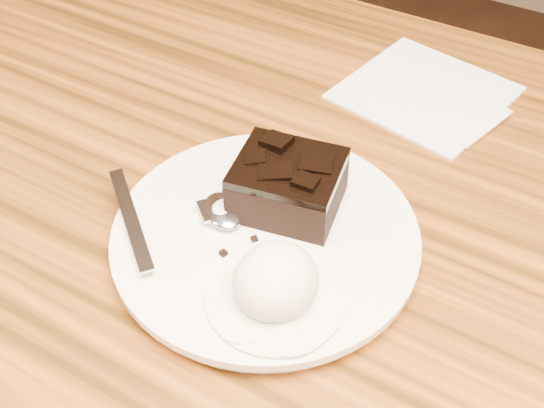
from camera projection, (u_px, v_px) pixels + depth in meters
The scene contains 10 objects.
plate at pixel (266, 239), 0.51m from camera, with size 0.24×0.24×0.02m, color white.
brownie at pixel (288, 188), 0.51m from camera, with size 0.08×0.07×0.04m, color black.
ice_cream_scoop at pixel (276, 281), 0.44m from camera, with size 0.06×0.06×0.05m, color white.
melt_puddle at pixel (276, 297), 0.46m from camera, with size 0.10×0.10×0.00m, color white.
spoon at pixel (223, 212), 0.51m from camera, with size 0.03×0.17×0.01m, color silver, non-canonical shape.
napkin at pixel (425, 91), 0.66m from camera, with size 0.15×0.15×0.01m, color white.
crumb_a at pixel (209, 216), 0.51m from camera, with size 0.01×0.01×0.00m, color black.
crumb_b at pixel (254, 239), 0.50m from camera, with size 0.01×0.01×0.00m, color black.
crumb_c at pixel (253, 283), 0.46m from camera, with size 0.01×0.00×0.00m, color black.
crumb_d at pixel (223, 253), 0.48m from camera, with size 0.01×0.01×0.00m, color black.
Camera 1 is at (0.07, -0.30, 1.14)m, focal length 43.20 mm.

